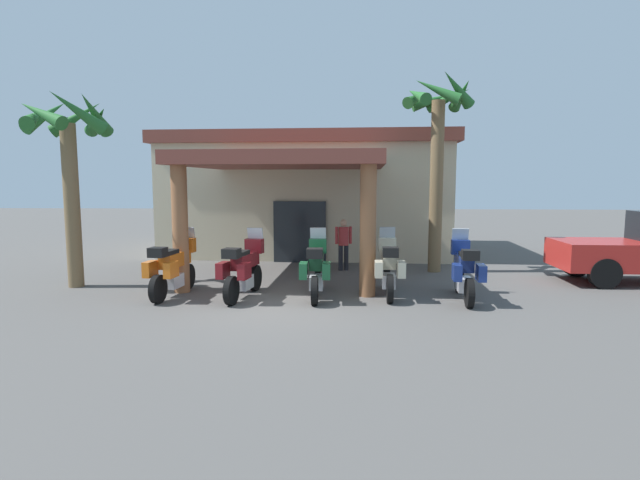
% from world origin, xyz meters
% --- Properties ---
extents(ground_plane, '(80.00, 80.00, 0.00)m').
position_xyz_m(ground_plane, '(0.00, 0.00, 0.00)').
color(ground_plane, '#514F4C').
extents(motel_building, '(11.11, 12.41, 4.53)m').
position_xyz_m(motel_building, '(0.14, 9.26, 2.31)').
color(motel_building, beige).
rests_on(motel_building, ground_plane).
extents(motorcycle_orange, '(0.79, 2.21, 1.61)m').
position_xyz_m(motorcycle_orange, '(-2.62, 0.95, 0.70)').
color(motorcycle_orange, black).
rests_on(motorcycle_orange, ground_plane).
extents(motorcycle_maroon, '(0.86, 2.20, 1.61)m').
position_xyz_m(motorcycle_maroon, '(-0.88, 0.86, 0.70)').
color(motorcycle_maroon, black).
rests_on(motorcycle_maroon, ground_plane).
extents(motorcycle_green, '(0.70, 2.21, 1.61)m').
position_xyz_m(motorcycle_green, '(0.86, 0.96, 0.70)').
color(motorcycle_green, black).
rests_on(motorcycle_green, ground_plane).
extents(motorcycle_cream, '(0.72, 2.21, 1.61)m').
position_xyz_m(motorcycle_cream, '(2.59, 1.23, 0.70)').
color(motorcycle_cream, black).
rests_on(motorcycle_cream, ground_plane).
extents(motorcycle_blue, '(0.73, 2.21, 1.61)m').
position_xyz_m(motorcycle_blue, '(4.33, 0.88, 0.70)').
color(motorcycle_blue, black).
rests_on(motorcycle_blue, ground_plane).
extents(pedestrian, '(0.52, 0.32, 1.60)m').
position_xyz_m(pedestrian, '(1.50, 4.69, 0.92)').
color(pedestrian, black).
rests_on(pedestrian, ground_plane).
extents(palm_tree_roadside, '(2.27, 2.30, 5.03)m').
position_xyz_m(palm_tree_roadside, '(-5.56, 1.91, 3.68)').
color(palm_tree_roadside, brown).
rests_on(palm_tree_roadside, ground_plane).
extents(palm_tree_near_portico, '(2.18, 2.20, 5.97)m').
position_xyz_m(palm_tree_near_portico, '(4.31, 4.65, 4.25)').
color(palm_tree_near_portico, brown).
rests_on(palm_tree_near_portico, ground_plane).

